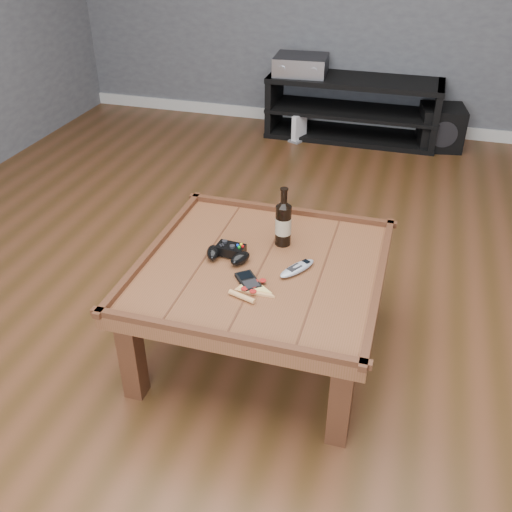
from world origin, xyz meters
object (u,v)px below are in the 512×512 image
(remote_control, at_px, (297,268))
(subwoofer, at_px, (441,127))
(coffee_table, at_px, (262,277))
(smartphone, at_px, (248,281))
(media_console, at_px, (352,109))
(game_console, at_px, (299,129))
(game_controller, at_px, (228,253))
(av_receiver, at_px, (301,65))
(pizza_slice, at_px, (252,289))
(beer_bottle, at_px, (283,222))

(remote_control, distance_m, subwoofer, 2.82)
(coffee_table, distance_m, smartphone, 0.15)
(smartphone, xyz_separation_m, subwoofer, (0.74, 2.88, -0.29))
(media_console, distance_m, smartphone, 2.89)
(game_console, bearing_deg, coffee_table, -57.54)
(game_controller, xyz_separation_m, smartphone, (0.13, -0.15, -0.02))
(media_console, distance_m, av_receiver, 0.56)
(smartphone, bearing_deg, game_controller, 93.38)
(av_receiver, bearing_deg, smartphone, -85.22)
(smartphone, distance_m, remote_control, 0.22)
(pizza_slice, relative_size, av_receiver, 0.54)
(media_console, bearing_deg, pizza_slice, -89.79)
(media_console, relative_size, av_receiver, 3.18)
(coffee_table, bearing_deg, subwoofer, 75.29)
(media_console, height_order, av_receiver, av_receiver)
(media_console, height_order, pizza_slice, media_console)
(media_console, bearing_deg, coffee_table, -90.00)
(beer_bottle, height_order, smartphone, beer_bottle)
(av_receiver, relative_size, subwoofer, 1.15)
(av_receiver, height_order, game_console, av_receiver)
(subwoofer, height_order, game_console, subwoofer)
(subwoofer, bearing_deg, beer_bottle, -114.31)
(coffee_table, distance_m, pizza_slice, 0.19)
(remote_control, bearing_deg, beer_bottle, 151.28)
(coffee_table, height_order, game_console, coffee_table)
(coffee_table, distance_m, game_controller, 0.18)
(beer_bottle, xyz_separation_m, smartphone, (-0.06, -0.33, -0.10))
(coffee_table, distance_m, remote_control, 0.17)
(coffee_table, relative_size, game_controller, 4.85)
(media_console, xyz_separation_m, game_controller, (-0.15, -2.74, 0.23))
(game_console, bearing_deg, game_controller, -60.87)
(media_console, distance_m, game_console, 0.47)
(beer_bottle, relative_size, pizza_slice, 1.15)
(media_console, relative_size, smartphone, 9.70)
(coffee_table, xyz_separation_m, game_console, (-0.40, 2.56, -0.29))
(av_receiver, xyz_separation_m, game_console, (0.05, -0.18, -0.47))
(beer_bottle, height_order, av_receiver, beer_bottle)
(coffee_table, xyz_separation_m, pizza_slice, (0.01, -0.18, 0.07))
(media_console, relative_size, pizza_slice, 5.92)
(game_controller, bearing_deg, pizza_slice, -45.30)
(subwoofer, bearing_deg, smartphone, -113.78)
(coffee_table, height_order, media_console, media_console)
(coffee_table, relative_size, remote_control, 5.42)
(media_console, height_order, game_console, media_console)
(coffee_table, bearing_deg, beer_bottle, 77.90)
(game_controller, bearing_deg, media_console, 91.64)
(beer_bottle, xyz_separation_m, remote_control, (0.11, -0.19, -0.10))
(media_console, xyz_separation_m, beer_bottle, (0.04, -2.56, 0.31))
(media_console, distance_m, pizza_slice, 2.94)
(coffee_table, height_order, game_controller, game_controller)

